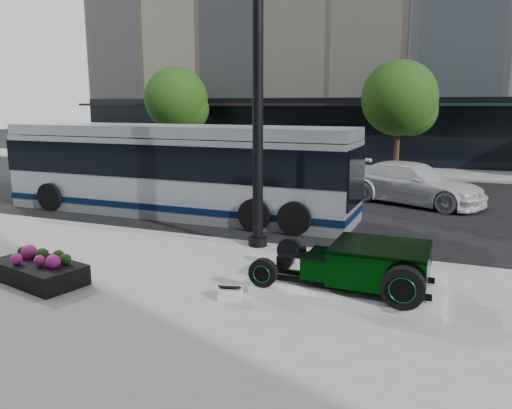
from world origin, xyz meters
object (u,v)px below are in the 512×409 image
at_px(transit_bus, 176,169).
at_px(white_sedan, 413,183).
at_px(hot_rod, 368,264).
at_px(lamppost, 258,82).
at_px(flower_planter, 39,270).

relative_size(transit_bus, white_sedan, 2.34).
bearing_deg(white_sedan, hot_rod, -159.00).
distance_m(lamppost, white_sedan, 8.97).
relative_size(lamppost, transit_bus, 0.71).
bearing_deg(lamppost, transit_bus, 143.84).
bearing_deg(transit_bus, white_sedan, 33.03).
bearing_deg(flower_planter, lamppost, 52.92).
bearing_deg(hot_rod, white_sedan, 90.47).
bearing_deg(transit_bus, hot_rod, -35.92).
relative_size(hot_rod, transit_bus, 0.27).
xyz_separation_m(flower_planter, white_sedan, (6.09, 11.80, 0.40)).
distance_m(lamppost, flower_planter, 6.32).
height_order(hot_rod, lamppost, lamppost).
xyz_separation_m(hot_rod, white_sedan, (-0.08, 9.97, 0.06)).
bearing_deg(hot_rod, flower_planter, -163.44).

